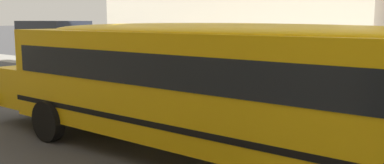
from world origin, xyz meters
name	(u,v)px	position (x,y,z in m)	size (l,w,h in m)	color
ground_plane	(278,149)	(0.00, 0.00, 0.00)	(400.00, 400.00, 0.00)	#424244
sidewalk_far	(378,102)	(0.00, 7.29, 0.01)	(120.00, 3.00, 0.01)	gray
lane_centreline	(278,149)	(0.00, 0.00, 0.00)	(110.00, 0.16, 0.01)	silver
school_bus	(210,80)	(-0.74, -1.59, 1.67)	(12.67, 3.01, 2.82)	yellow
box_truck	(62,45)	(-15.92, 4.94, 1.54)	(6.05, 2.49, 2.82)	navy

